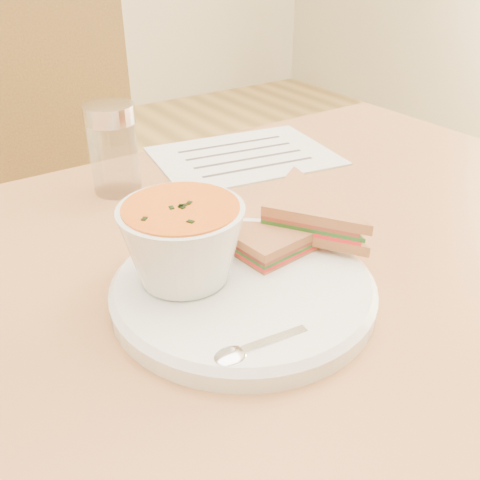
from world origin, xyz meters
TOP-DOWN VIEW (x-y plane):
  - dining_table at (0.00, 0.00)m, footprint 1.00×0.70m
  - chair_far at (-0.14, 0.49)m, footprint 0.53×0.53m
  - plate at (-0.08, -0.05)m, footprint 0.31×0.31m
  - soup_bowl at (-0.13, -0.02)m, footprint 0.13×0.13m
  - sandwich_half_a at (-0.06, -0.06)m, footprint 0.10×0.10m
  - sandwich_half_b at (-0.03, -0.01)m, footprint 0.16×0.16m
  - spoon at (-0.10, -0.14)m, footprint 0.15×0.04m
  - paper_menu at (0.13, 0.24)m, footprint 0.30×0.24m
  - condiment_shaker at (-0.08, 0.24)m, footprint 0.08×0.08m

SIDE VIEW (x-z plane):
  - dining_table at x=0.00m, z-range 0.00..0.75m
  - chair_far at x=-0.14m, z-range 0.00..1.00m
  - paper_menu at x=0.13m, z-range 0.75..0.75m
  - plate at x=-0.08m, z-range 0.75..0.77m
  - spoon at x=-0.10m, z-range 0.77..0.77m
  - sandwich_half_a at x=-0.06m, z-range 0.77..0.79m
  - sandwich_half_b at x=-0.03m, z-range 0.78..0.81m
  - soup_bowl at x=-0.13m, z-range 0.77..0.84m
  - condiment_shaker at x=-0.08m, z-range 0.75..0.87m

